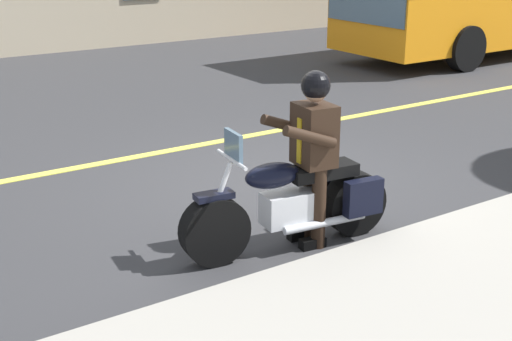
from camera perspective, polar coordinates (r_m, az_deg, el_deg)
The scene contains 4 objects.
ground_plane at distance 8.56m, azimuth 1.65°, elevation -1.26°, with size 80.00×80.00×0.00m, color #333335.
lane_center_stripe at distance 10.17m, azimuth -4.86°, elevation 2.04°, with size 60.00×0.16×0.01m, color #E5DB4C.
motorcycle_main at distance 6.81m, azimuth 3.16°, elevation -2.70°, with size 2.22×0.76×1.26m.
rider_main at distance 6.71m, azimuth 4.64°, elevation 2.21°, with size 0.67×0.60×1.74m.
Camera 1 is at (4.65, 6.54, 2.98)m, focal length 49.14 mm.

